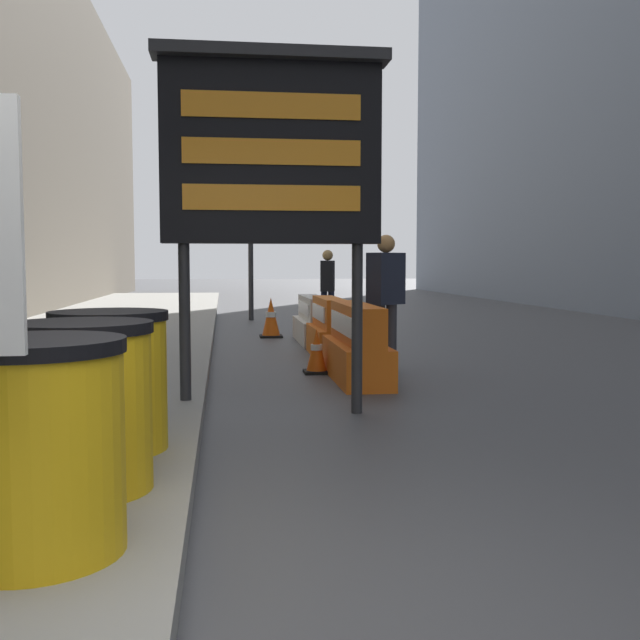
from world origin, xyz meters
name	(u,v)px	position (x,y,z in m)	size (l,w,h in m)	color
barrel_drum_foreground	(35,446)	(-0.60, 0.65, 0.61)	(0.76, 0.76, 0.91)	yellow
barrel_drum_middle	(82,406)	(-0.57, 1.53, 0.61)	(0.76, 0.76, 0.91)	yellow
barrel_drum_back	(110,380)	(-0.55, 2.41, 0.61)	(0.76, 0.76, 0.91)	yellow
message_board	(271,152)	(0.61, 4.12, 2.34)	(2.05, 0.36, 3.22)	#28282B
jersey_barrier_orange_far	(356,347)	(1.72, 6.01, 0.39)	(0.55, 1.91, 0.89)	orange
jersey_barrier_orange_near	(329,330)	(1.72, 8.27, 0.38)	(0.50, 1.62, 0.86)	orange
jersey_barrier_white	(313,322)	(1.72, 10.24, 0.35)	(0.53, 1.99, 0.79)	silver
traffic_cone_near	(325,321)	(1.96, 10.46, 0.34)	(0.39, 0.39, 0.70)	black
traffic_cone_mid	(317,351)	(1.32, 6.60, 0.27)	(0.32, 0.32, 0.56)	black
traffic_cone_far	(271,318)	(1.05, 11.18, 0.36)	(0.41, 0.41, 0.73)	black
traffic_light_near_curb	(250,193)	(0.83, 15.24, 2.99)	(0.28, 0.44, 4.14)	#2D2D30
pedestrian_worker	(328,283)	(2.30, 12.62, 0.96)	(0.35, 0.48, 1.63)	#23283D
pedestrian_passerby	(386,290)	(2.26, 6.91, 1.02)	(0.53, 0.48, 1.73)	#333338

